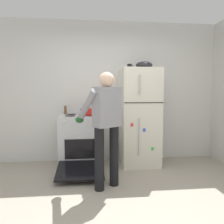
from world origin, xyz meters
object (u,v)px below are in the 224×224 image
object	(u,v)px
red_pot	(90,112)
person_cook	(105,120)
coffee_mug	(130,67)
pepper_mill	(65,110)
mixing_bowl	(144,65)
refrigerator	(139,117)
stove_range	(81,141)

from	to	relation	value
red_pot	person_cook	bearing A→B (deg)	-77.12
coffee_mug	pepper_mill	size ratio (longest dim) A/B	0.73
pepper_mill	mixing_bowl	distance (m)	1.67
red_pot	pepper_mill	distance (m)	0.52
coffee_mug	mixing_bowl	distance (m)	0.26
person_cook	red_pot	bearing A→B (deg)	102.88
refrigerator	coffee_mug	bearing A→B (deg)	164.17
stove_range	pepper_mill	size ratio (longest dim) A/B	7.97
person_cook	pepper_mill	distance (m)	1.33
refrigerator	red_pot	world-z (taller)	refrigerator
refrigerator	person_cook	xyz separation A→B (m)	(-0.70, -0.94, 0.08)
refrigerator	stove_range	bearing A→B (deg)	-179.05
person_cook	mixing_bowl	bearing A→B (deg)	50.53
stove_range	red_pot	xyz separation A→B (m)	(0.16, -0.03, 0.54)
red_pot	mixing_bowl	bearing A→B (deg)	2.91
coffee_mug	stove_range	bearing A→B (deg)	-175.61
person_cook	stove_range	bearing A→B (deg)	111.47
person_cook	pepper_mill	world-z (taller)	person_cook
stove_range	person_cook	size ratio (longest dim) A/B	0.77
person_cook	mixing_bowl	world-z (taller)	mixing_bowl
stove_range	mixing_bowl	size ratio (longest dim) A/B	4.05
person_cook	mixing_bowl	distance (m)	1.50
refrigerator	mixing_bowl	world-z (taller)	mixing_bowl
stove_range	pepper_mill	distance (m)	0.67
stove_range	red_pot	distance (m)	0.56
refrigerator	stove_range	world-z (taller)	refrigerator
stove_range	pepper_mill	bearing A→B (deg)	144.00
refrigerator	red_pot	xyz separation A→B (m)	(-0.90, -0.05, 0.11)
person_cook	red_pot	distance (m)	0.92
coffee_mug	person_cook	bearing A→B (deg)	-117.63
red_pot	coffee_mug	world-z (taller)	coffee_mug
red_pot	pepper_mill	world-z (taller)	pepper_mill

